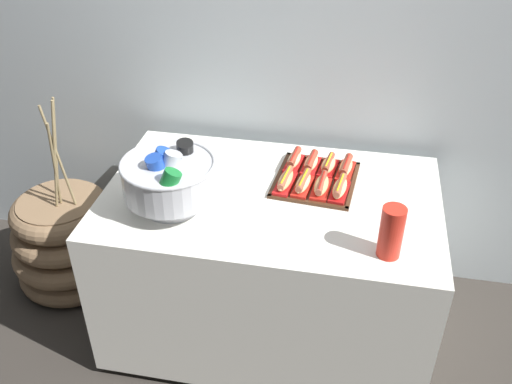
{
  "coord_description": "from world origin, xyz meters",
  "views": [
    {
      "loc": [
        0.3,
        -1.87,
        2.06
      ],
      "look_at": [
        -0.06,
        -0.0,
        0.76
      ],
      "focal_mm": 39.79,
      "sensor_mm": 36.0,
      "label": 1
    }
  ],
  "objects_px": {
    "hot_dog_3": "(340,189)",
    "punch_bowl": "(169,177)",
    "hot_dog_6": "(328,166)",
    "buffet_table": "(270,261)",
    "hot_dog_7": "(346,168)",
    "hot_dog_4": "(294,160)",
    "hot_dog_5": "(311,163)",
    "serving_tray": "(316,180)",
    "hot_dog_0": "(285,181)",
    "floor_vase": "(67,241)",
    "cup_stack": "(391,232)",
    "hot_dog_1": "(303,183)",
    "hot_dog_2": "(321,186)"
  },
  "relations": [
    {
      "from": "buffet_table",
      "to": "hot_dog_5",
      "type": "xyz_separation_m",
      "value": [
        0.14,
        0.22,
        0.39
      ]
    },
    {
      "from": "serving_tray",
      "to": "floor_vase",
      "type": "bearing_deg",
      "value": -179.82
    },
    {
      "from": "hot_dog_5",
      "to": "cup_stack",
      "type": "distance_m",
      "value": 0.61
    },
    {
      "from": "hot_dog_0",
      "to": "hot_dog_3",
      "type": "xyz_separation_m",
      "value": [
        0.22,
        -0.02,
        0.0
      ]
    },
    {
      "from": "hot_dog_1",
      "to": "hot_dog_5",
      "type": "distance_m",
      "value": 0.17
    },
    {
      "from": "hot_dog_3",
      "to": "cup_stack",
      "type": "relative_size",
      "value": 0.86
    },
    {
      "from": "serving_tray",
      "to": "hot_dog_0",
      "type": "distance_m",
      "value": 0.14
    },
    {
      "from": "buffet_table",
      "to": "hot_dog_7",
      "type": "xyz_separation_m",
      "value": [
        0.29,
        0.21,
        0.39
      ]
    },
    {
      "from": "hot_dog_3",
      "to": "hot_dog_5",
      "type": "height_order",
      "value": "hot_dog_3"
    },
    {
      "from": "floor_vase",
      "to": "hot_dog_5",
      "type": "bearing_deg",
      "value": 4.25
    },
    {
      "from": "buffet_table",
      "to": "hot_dog_7",
      "type": "relative_size",
      "value": 7.97
    },
    {
      "from": "serving_tray",
      "to": "hot_dog_6",
      "type": "bearing_deg",
      "value": 60.73
    },
    {
      "from": "hot_dog_2",
      "to": "hot_dog_3",
      "type": "height_order",
      "value": "hot_dog_3"
    },
    {
      "from": "buffet_table",
      "to": "hot_dog_2",
      "type": "xyz_separation_m",
      "value": [
        0.2,
        0.05,
        0.39
      ]
    },
    {
      "from": "hot_dog_5",
      "to": "hot_dog_7",
      "type": "bearing_deg",
      "value": -4.83
    },
    {
      "from": "hot_dog_3",
      "to": "punch_bowl",
      "type": "height_order",
      "value": "punch_bowl"
    },
    {
      "from": "hot_dog_3",
      "to": "punch_bowl",
      "type": "xyz_separation_m",
      "value": [
        -0.64,
        -0.21,
        0.11
      ]
    },
    {
      "from": "hot_dog_6",
      "to": "hot_dog_7",
      "type": "xyz_separation_m",
      "value": [
        0.07,
        -0.01,
        0.0
      ]
    },
    {
      "from": "floor_vase",
      "to": "hot_dog_6",
      "type": "xyz_separation_m",
      "value": [
        1.27,
        0.08,
        0.55
      ]
    },
    {
      "from": "hot_dog_1",
      "to": "hot_dog_4",
      "type": "relative_size",
      "value": 1.1
    },
    {
      "from": "buffet_table",
      "to": "hot_dog_1",
      "type": "height_order",
      "value": "hot_dog_1"
    },
    {
      "from": "hot_dog_5",
      "to": "hot_dog_6",
      "type": "distance_m",
      "value": 0.08
    },
    {
      "from": "hot_dog_0",
      "to": "hot_dog_6",
      "type": "relative_size",
      "value": 1.17
    },
    {
      "from": "hot_dog_2",
      "to": "cup_stack",
      "type": "height_order",
      "value": "cup_stack"
    },
    {
      "from": "hot_dog_0",
      "to": "cup_stack",
      "type": "distance_m",
      "value": 0.55
    },
    {
      "from": "serving_tray",
      "to": "hot_dog_5",
      "type": "bearing_deg",
      "value": 109.61
    },
    {
      "from": "punch_bowl",
      "to": "cup_stack",
      "type": "bearing_deg",
      "value": -8.59
    },
    {
      "from": "punch_bowl",
      "to": "hot_dog_1",
      "type": "bearing_deg",
      "value": 23.97
    },
    {
      "from": "buffet_table",
      "to": "serving_tray",
      "type": "xyz_separation_m",
      "value": [
        0.17,
        0.14,
        0.36
      ]
    },
    {
      "from": "hot_dog_7",
      "to": "hot_dog_1",
      "type": "bearing_deg",
      "value": -137.1
    },
    {
      "from": "hot_dog_7",
      "to": "serving_tray",
      "type": "bearing_deg",
      "value": -148.58
    },
    {
      "from": "hot_dog_1",
      "to": "hot_dog_7",
      "type": "distance_m",
      "value": 0.22
    },
    {
      "from": "buffet_table",
      "to": "hot_dog_1",
      "type": "relative_size",
      "value": 7.74
    },
    {
      "from": "hot_dog_6",
      "to": "hot_dog_7",
      "type": "bearing_deg",
      "value": -4.83
    },
    {
      "from": "hot_dog_4",
      "to": "hot_dog_7",
      "type": "distance_m",
      "value": 0.23
    },
    {
      "from": "hot_dog_6",
      "to": "punch_bowl",
      "type": "distance_m",
      "value": 0.7
    },
    {
      "from": "hot_dog_4",
      "to": "punch_bowl",
      "type": "distance_m",
      "value": 0.59
    },
    {
      "from": "hot_dog_4",
      "to": "hot_dog_3",
      "type": "bearing_deg",
      "value": -41.08
    },
    {
      "from": "hot_dog_1",
      "to": "hot_dog_4",
      "type": "bearing_deg",
      "value": 109.61
    },
    {
      "from": "hot_dog_6",
      "to": "buffet_table",
      "type": "bearing_deg",
      "value": -134.43
    },
    {
      "from": "hot_dog_6",
      "to": "punch_bowl",
      "type": "xyz_separation_m",
      "value": [
        -0.58,
        -0.38,
        0.11
      ]
    },
    {
      "from": "punch_bowl",
      "to": "buffet_table",
      "type": "bearing_deg",
      "value": 23.49
    },
    {
      "from": "hot_dog_0",
      "to": "cup_stack",
      "type": "relative_size",
      "value": 0.94
    },
    {
      "from": "buffet_table",
      "to": "hot_dog_4",
      "type": "xyz_separation_m",
      "value": [
        0.06,
        0.23,
        0.39
      ]
    },
    {
      "from": "hot_dog_4",
      "to": "hot_dog_1",
      "type": "bearing_deg",
      "value": -70.39
    },
    {
      "from": "floor_vase",
      "to": "hot_dog_4",
      "type": "height_order",
      "value": "floor_vase"
    },
    {
      "from": "hot_dog_3",
      "to": "hot_dog_6",
      "type": "height_order",
      "value": "hot_dog_3"
    },
    {
      "from": "hot_dog_7",
      "to": "cup_stack",
      "type": "bearing_deg",
      "value": -70.01
    },
    {
      "from": "buffet_table",
      "to": "hot_dog_6",
      "type": "relative_size",
      "value": 8.57
    },
    {
      "from": "hot_dog_0",
      "to": "serving_tray",
      "type": "bearing_deg",
      "value": 31.42
    }
  ]
}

